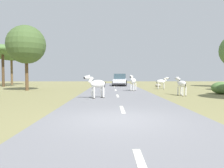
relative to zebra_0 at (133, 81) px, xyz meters
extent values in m
plane|color=olive|center=(-1.93, -12.91, -1.00)|extent=(90.00, 90.00, 0.00)
cube|color=slate|center=(-1.69, -12.91, -0.97)|extent=(6.00, 64.00, 0.05)
cube|color=silver|center=(-1.69, -10.91, -0.95)|extent=(0.16, 2.00, 0.01)
cube|color=silver|center=(-1.69, -4.91, -0.95)|extent=(0.16, 2.00, 0.01)
cube|color=silver|center=(-1.69, 1.09, -0.95)|extent=(0.16, 2.00, 0.01)
cube|color=silver|center=(-1.69, 7.09, -0.95)|extent=(0.16, 2.00, 0.01)
cube|color=silver|center=(-1.69, 13.09, -0.95)|extent=(0.16, 2.00, 0.01)
ellipsoid|color=silver|center=(0.04, 0.09, 0.02)|extent=(0.83, 1.18, 0.52)
cylinder|color=silver|center=(-0.23, -0.19, -0.57)|extent=(0.14, 0.14, 0.75)
cylinder|color=#28231E|center=(-0.23, -0.19, -0.92)|extent=(0.17, 0.17, 0.05)
cylinder|color=silver|center=(0.02, -0.30, -0.57)|extent=(0.14, 0.14, 0.75)
cylinder|color=#28231E|center=(0.02, -0.30, -0.92)|extent=(0.17, 0.17, 0.05)
cylinder|color=silver|center=(0.05, 0.47, -0.57)|extent=(0.14, 0.14, 0.75)
cylinder|color=#28231E|center=(0.05, 0.47, -0.92)|extent=(0.17, 0.17, 0.05)
cylinder|color=silver|center=(0.31, 0.36, -0.57)|extent=(0.14, 0.14, 0.75)
cylinder|color=#28231E|center=(0.31, 0.36, -0.92)|extent=(0.17, 0.17, 0.05)
cylinder|color=silver|center=(-0.17, -0.40, 0.29)|extent=(0.34, 0.44, 0.44)
cube|color=black|center=(-0.17, -0.40, 0.38)|extent=(0.18, 0.35, 0.30)
ellipsoid|color=silver|center=(-0.27, -0.64, 0.45)|extent=(0.37, 0.52, 0.24)
ellipsoid|color=black|center=(-0.35, -0.81, 0.43)|extent=(0.19, 0.21, 0.14)
cone|color=silver|center=(-0.29, -0.50, 0.57)|extent=(0.12, 0.12, 0.14)
cone|color=silver|center=(-0.16, -0.55, 0.57)|extent=(0.12, 0.12, 0.14)
cylinder|color=black|center=(0.25, 0.59, -0.08)|extent=(0.10, 0.16, 0.44)
ellipsoid|color=silver|center=(3.30, -4.32, -0.08)|extent=(0.62, 1.10, 0.49)
cylinder|color=silver|center=(3.36, -3.96, -0.65)|extent=(0.12, 0.12, 0.71)
cylinder|color=#28231E|center=(3.36, -3.96, -0.98)|extent=(0.14, 0.14, 0.05)
cylinder|color=silver|center=(3.10, -4.01, -0.65)|extent=(0.12, 0.12, 0.71)
cylinder|color=#28231E|center=(3.10, -4.01, -0.98)|extent=(0.14, 0.14, 0.05)
cylinder|color=silver|center=(3.49, -4.62, -0.65)|extent=(0.12, 0.12, 0.71)
cylinder|color=#28231E|center=(3.49, -4.62, -0.98)|extent=(0.14, 0.14, 0.05)
cylinder|color=silver|center=(3.24, -4.68, -0.65)|extent=(0.12, 0.12, 0.71)
cylinder|color=#28231E|center=(3.24, -4.68, -0.98)|extent=(0.14, 0.14, 0.05)
cylinder|color=silver|center=(3.19, -3.83, 0.17)|extent=(0.26, 0.40, 0.42)
cube|color=black|center=(3.19, -3.83, 0.25)|extent=(0.11, 0.34, 0.29)
ellipsoid|color=silver|center=(3.14, -3.59, 0.32)|extent=(0.28, 0.48, 0.23)
ellipsoid|color=black|center=(3.11, -3.42, 0.31)|extent=(0.16, 0.18, 0.14)
cone|color=silver|center=(3.23, -3.69, 0.44)|extent=(0.10, 0.10, 0.13)
cone|color=silver|center=(3.10, -3.72, 0.44)|extent=(0.10, 0.10, 0.13)
cylinder|color=black|center=(3.40, -4.83, -0.18)|extent=(0.07, 0.15, 0.42)
ellipsoid|color=silver|center=(-3.06, -6.36, 0.01)|extent=(1.16, 0.95, 0.52)
cylinder|color=silver|center=(-3.44, -6.43, -0.58)|extent=(0.15, 0.15, 0.74)
cylinder|color=#28231E|center=(-3.44, -6.43, -0.92)|extent=(0.17, 0.17, 0.05)
cylinder|color=silver|center=(-3.29, -6.66, -0.58)|extent=(0.15, 0.15, 0.74)
cylinder|color=#28231E|center=(-3.29, -6.66, -0.92)|extent=(0.17, 0.17, 0.05)
cylinder|color=silver|center=(-2.83, -6.05, -0.58)|extent=(0.15, 0.15, 0.74)
cylinder|color=#28231E|center=(-2.83, -6.05, -0.92)|extent=(0.17, 0.17, 0.05)
cylinder|color=silver|center=(-2.69, -6.29, -0.58)|extent=(0.15, 0.15, 0.74)
cylinder|color=#28231E|center=(-2.69, -6.29, -0.92)|extent=(0.17, 0.17, 0.05)
cylinder|color=silver|center=(-3.51, -6.63, 0.28)|extent=(0.44, 0.37, 0.44)
cube|color=black|center=(-3.51, -6.63, 0.37)|extent=(0.33, 0.22, 0.30)
ellipsoid|color=silver|center=(-3.72, -6.77, 0.44)|extent=(0.51, 0.42, 0.24)
ellipsoid|color=black|center=(-3.89, -6.87, 0.42)|extent=(0.21, 0.21, 0.14)
cone|color=silver|center=(-3.66, -6.65, 0.56)|extent=(0.12, 0.12, 0.14)
cone|color=silver|center=(-3.59, -6.77, 0.56)|extent=(0.12, 0.12, 0.14)
cylinder|color=black|center=(-2.60, -6.07, -0.08)|extent=(0.15, 0.11, 0.44)
ellipsoid|color=silver|center=(3.55, 3.27, -0.14)|extent=(1.02, 0.51, 0.46)
cylinder|color=silver|center=(3.85, 3.11, -0.67)|extent=(0.11, 0.11, 0.66)
cylinder|color=#28231E|center=(3.85, 3.11, -0.98)|extent=(0.13, 0.13, 0.04)
cylinder|color=silver|center=(3.88, 3.35, -0.67)|extent=(0.11, 0.11, 0.66)
cylinder|color=#28231E|center=(3.88, 3.35, -0.98)|extent=(0.13, 0.13, 0.04)
cylinder|color=silver|center=(3.22, 3.19, -0.67)|extent=(0.11, 0.11, 0.66)
cylinder|color=#28231E|center=(3.22, 3.19, -0.98)|extent=(0.13, 0.13, 0.04)
cylinder|color=silver|center=(3.25, 3.44, -0.67)|extent=(0.11, 0.11, 0.66)
cylinder|color=#28231E|center=(3.25, 3.44, -0.98)|extent=(0.13, 0.13, 0.04)
cylinder|color=silver|center=(4.01, 3.21, 0.10)|extent=(0.37, 0.22, 0.39)
cube|color=black|center=(4.01, 3.21, 0.18)|extent=(0.32, 0.08, 0.27)
ellipsoid|color=silver|center=(4.24, 3.18, 0.24)|extent=(0.44, 0.23, 0.21)
ellipsoid|color=black|center=(4.41, 3.16, 0.23)|extent=(0.16, 0.14, 0.13)
cone|color=silver|center=(4.13, 3.13, 0.35)|extent=(0.09, 0.09, 0.12)
cone|color=silver|center=(4.14, 3.26, 0.35)|extent=(0.09, 0.09, 0.12)
cylinder|color=black|center=(3.07, 3.34, -0.23)|extent=(0.14, 0.05, 0.39)
cube|color=silver|center=(-0.85, 9.87, -0.37)|extent=(2.12, 4.33, 0.80)
cube|color=#334751|center=(-0.84, 10.07, 0.41)|extent=(1.81, 2.32, 0.76)
cube|color=black|center=(-1.02, 7.72, -0.64)|extent=(1.72, 0.29, 0.24)
cylinder|color=black|center=(-1.86, 8.60, -0.61)|extent=(0.27, 0.70, 0.68)
cylinder|color=black|center=(-0.06, 8.46, -0.61)|extent=(0.27, 0.70, 0.68)
cylinder|color=black|center=(-1.65, 11.29, -0.61)|extent=(0.27, 0.70, 0.68)
cylinder|color=black|center=(0.15, 11.15, -0.61)|extent=(0.27, 0.70, 0.68)
cube|color=silver|center=(-0.44, 15.13, -0.37)|extent=(2.05, 4.30, 0.80)
cube|color=#334751|center=(-0.46, 14.93, 0.41)|extent=(1.77, 2.29, 0.76)
cube|color=black|center=(-0.31, 17.28, -0.64)|extent=(1.72, 0.26, 0.24)
cylinder|color=black|center=(0.54, 16.42, -0.61)|extent=(0.26, 0.69, 0.68)
cylinder|color=black|center=(-1.26, 16.53, -0.61)|extent=(0.26, 0.69, 0.68)
cylinder|color=black|center=(0.37, 13.72, -0.61)|extent=(0.26, 0.69, 0.68)
cylinder|color=black|center=(-1.42, 13.83, -0.61)|extent=(0.26, 0.69, 0.68)
cylinder|color=brown|center=(-10.86, 1.16, 0.58)|extent=(0.32, 0.32, 3.16)
sphere|color=#425B2D|center=(-10.86, 1.16, 3.72)|extent=(3.91, 3.91, 3.91)
cylinder|color=brown|center=(-18.50, 13.94, 0.99)|extent=(0.35, 0.35, 3.99)
ellipsoid|color=#4C7038|center=(-18.50, 13.94, 3.86)|extent=(4.97, 4.97, 1.74)
cylinder|color=#4C3823|center=(-16.93, 8.19, 1.19)|extent=(0.36, 0.36, 4.38)
ellipsoid|color=#4C7038|center=(-16.93, 8.19, 4.08)|extent=(3.96, 3.96, 1.38)
ellipsoid|color=#4C7038|center=(7.17, -2.90, -0.48)|extent=(1.72, 1.55, 1.03)
ellipsoid|color=gray|center=(4.19, 7.41, -0.79)|extent=(0.77, 0.70, 0.43)
camera|label=1|loc=(-2.22, -20.13, 0.60)|focal=33.01mm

